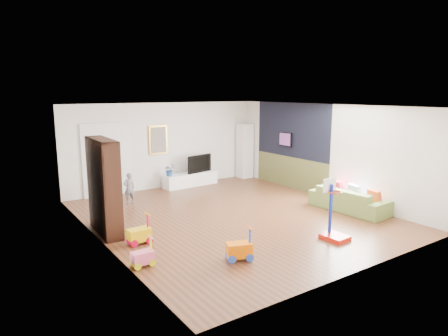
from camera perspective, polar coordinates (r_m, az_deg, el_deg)
floor at (r=9.99m, az=1.30°, el=-6.85°), size 6.50×7.50×0.00m
ceiling at (r=9.52m, az=1.37°, el=8.82°), size 6.50×7.50×0.00m
wall_back at (r=12.87m, az=-8.42°, el=3.20°), size 6.50×0.00×2.70m
wall_front at (r=7.03m, az=19.40°, el=-3.68°), size 6.50×0.00×2.70m
wall_left at (r=8.25m, az=-17.39°, el=-1.46°), size 0.00×7.50×2.70m
wall_right at (r=11.83m, az=14.28°, el=2.32°), size 0.00×7.50×2.70m
navy_accent at (r=12.72m, az=9.62°, el=5.35°), size 0.01×3.20×1.70m
olive_wainscot at (r=12.92m, az=9.43°, el=-0.62°), size 0.01×3.20×1.00m
doorway at (r=12.18m, az=-16.36°, el=1.02°), size 1.45×0.06×2.10m
painting_back at (r=12.70m, az=-9.38°, el=3.99°), size 0.62×0.06×0.92m
artwork_right at (r=12.85m, az=8.75°, el=4.09°), size 0.04×0.56×0.46m
media_console at (r=13.10m, az=-4.81°, el=-1.62°), size 1.88×0.57×0.43m
tall_cabinet at (r=14.23m, az=2.97°, el=2.46°), size 0.46×0.46×1.93m
bookshelf at (r=8.96m, az=-16.78°, el=-2.55°), size 0.43×1.43×2.07m
sofa at (r=10.82m, az=17.41°, el=-4.33°), size 0.91×2.08×0.60m
basketball_hoop at (r=8.59m, az=15.75°, el=-5.77°), size 0.47×0.56×1.28m
ride_on_yellow at (r=8.32m, az=-12.04°, el=-8.61°), size 0.46×0.29×0.60m
ride_on_orange at (r=7.40m, az=2.20°, el=-10.81°), size 0.53×0.44×0.61m
ride_on_pink at (r=7.31m, az=-11.57°, el=-11.74°), size 0.39×0.24×0.51m
child at (r=11.26m, az=-13.40°, el=-2.83°), size 0.32×0.21×0.86m
tv at (r=13.13m, az=-3.81°, el=0.68°), size 1.01×0.37×0.58m
vase_plant at (r=12.63m, az=-7.82°, el=-0.25°), size 0.40×0.36×0.39m
pillow_left at (r=10.57m, az=20.69°, el=-3.92°), size 0.16×0.38×0.37m
pillow_center at (r=10.94m, az=18.19°, el=-3.27°), size 0.20×0.41×0.40m
pillow_right at (r=11.29m, az=15.88°, el=-2.72°), size 0.20×0.42×0.40m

